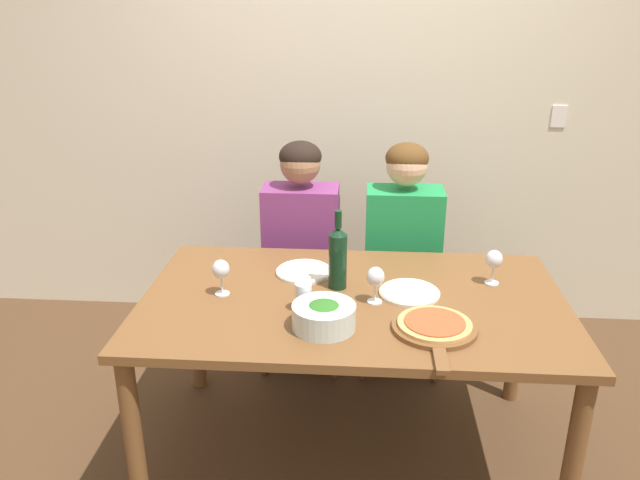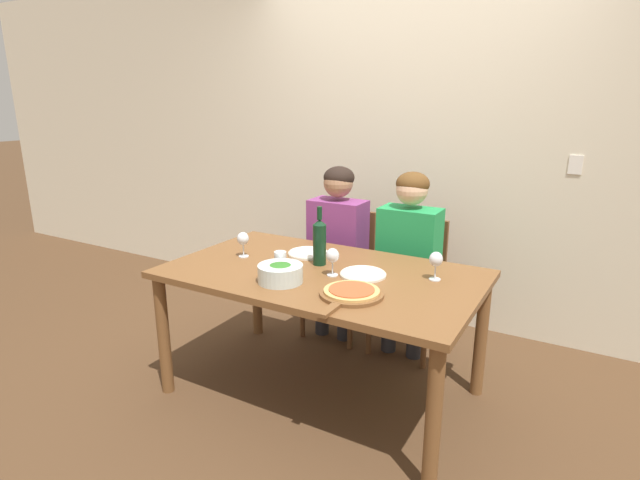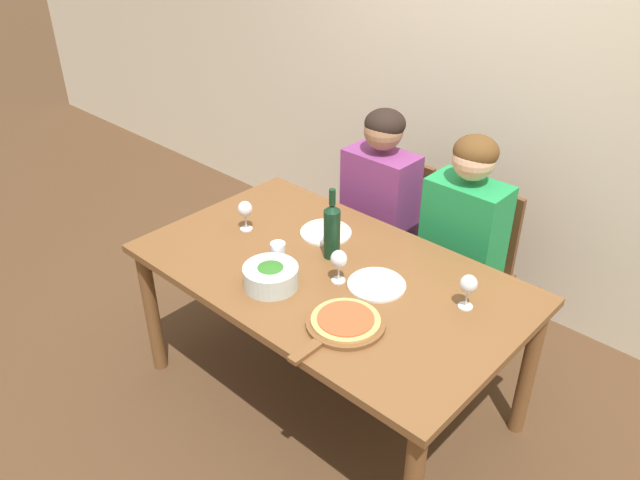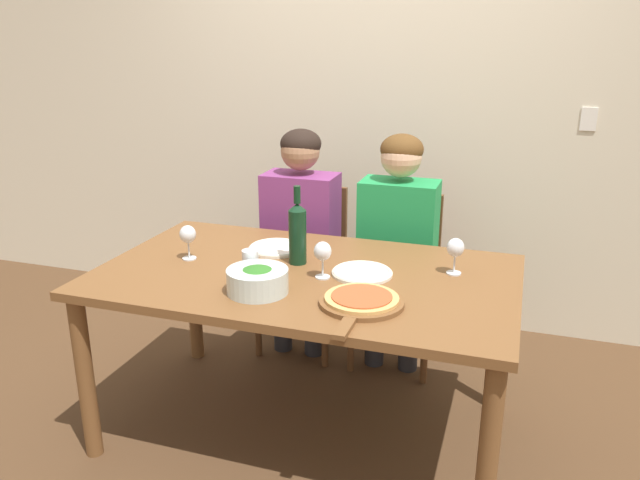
% 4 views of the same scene
% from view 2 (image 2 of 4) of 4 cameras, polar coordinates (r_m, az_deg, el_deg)
% --- Properties ---
extents(ground_plane, '(40.00, 40.00, 0.00)m').
position_cam_2_polar(ground_plane, '(3.05, 0.19, -16.91)').
color(ground_plane, '#4C331E').
extents(back_wall, '(10.00, 0.06, 2.70)m').
position_cam_2_polar(back_wall, '(3.80, 10.43, 11.03)').
color(back_wall, beige).
rests_on(back_wall, ground).
extents(dining_table, '(1.69, 1.00, 0.75)m').
position_cam_2_polar(dining_table, '(2.75, 0.20, -5.26)').
color(dining_table, brown).
rests_on(dining_table, ground).
extents(chair_left, '(0.42, 0.42, 0.88)m').
position_cam_2_polar(chair_left, '(3.62, 2.68, -3.11)').
color(chair_left, brown).
rests_on(chair_left, ground).
extents(chair_right, '(0.42, 0.42, 0.88)m').
position_cam_2_polar(chair_right, '(3.43, 10.46, -4.47)').
color(chair_right, brown).
rests_on(chair_right, ground).
extents(person_woman, '(0.47, 0.51, 1.22)m').
position_cam_2_polar(person_woman, '(3.45, 1.91, 0.36)').
color(person_woman, '#28282D').
rests_on(person_woman, ground).
extents(person_man, '(0.47, 0.51, 1.22)m').
position_cam_2_polar(person_man, '(3.25, 10.04, -0.86)').
color(person_man, '#28282D').
rests_on(person_man, ground).
extents(wine_bottle, '(0.08, 0.08, 0.33)m').
position_cam_2_polar(wine_bottle, '(2.79, -0.06, -0.13)').
color(wine_bottle, black).
rests_on(wine_bottle, dining_table).
extents(broccoli_bowl, '(0.23, 0.23, 0.10)m').
position_cam_2_polar(broccoli_bowl, '(2.56, -4.55, -3.79)').
color(broccoli_bowl, silver).
rests_on(broccoli_bowl, dining_table).
extents(dinner_plate_left, '(0.25, 0.25, 0.02)m').
position_cam_2_polar(dinner_plate_left, '(3.01, -1.34, -1.50)').
color(dinner_plate_left, silver).
rests_on(dinner_plate_left, dining_table).
extents(dinner_plate_right, '(0.25, 0.25, 0.02)m').
position_cam_2_polar(dinner_plate_right, '(2.66, 4.94, -3.88)').
color(dinner_plate_right, silver).
rests_on(dinner_plate_right, dining_table).
extents(pizza_on_board, '(0.31, 0.45, 0.04)m').
position_cam_2_polar(pizza_on_board, '(2.38, 3.54, -6.09)').
color(pizza_on_board, brown).
rests_on(pizza_on_board, dining_table).
extents(wine_glass_left, '(0.07, 0.07, 0.15)m').
position_cam_2_polar(wine_glass_left, '(2.97, -8.79, 0.02)').
color(wine_glass_left, silver).
rests_on(wine_glass_left, dining_table).
extents(wine_glass_right, '(0.07, 0.07, 0.15)m').
position_cam_2_polar(wine_glass_right, '(2.63, 13.11, -2.31)').
color(wine_glass_right, silver).
rests_on(wine_glass_right, dining_table).
extents(wine_glass_centre, '(0.07, 0.07, 0.15)m').
position_cam_2_polar(wine_glass_centre, '(2.62, 1.44, -1.93)').
color(wine_glass_centre, silver).
rests_on(wine_glass_centre, dining_table).
extents(water_tumbler, '(0.07, 0.07, 0.11)m').
position_cam_2_polar(water_tumbler, '(2.70, -4.55, -2.51)').
color(water_tumbler, silver).
rests_on(water_tumbler, dining_table).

